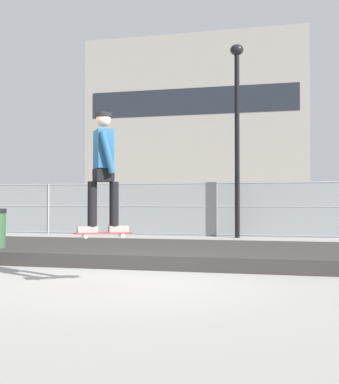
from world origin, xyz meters
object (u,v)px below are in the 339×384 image
object	(u,v)px
parked_car_mid	(293,211)
skater	(103,164)
skateboard	(103,233)
street_lamp	(237,116)
parked_car_near	(123,210)

from	to	relation	value
parked_car_mid	skater	bearing A→B (deg)	-101.72
skateboard	street_lamp	bearing A→B (deg)	84.78
skateboard	skater	size ratio (longest dim) A/B	0.46
skater	parked_car_near	bearing A→B (deg)	107.68
skateboard	parked_car_mid	size ratio (longest dim) A/B	0.17
skateboard	parked_car_near	distance (m)	13.51
parked_car_near	parked_car_mid	xyz separation A→B (m)	(6.80, 0.13, 0.00)
street_lamp	parked_car_mid	world-z (taller)	street_lamp
skateboard	street_lamp	xyz separation A→B (m)	(0.90, 9.81, 3.27)
parked_car_mid	skateboard	bearing A→B (deg)	-101.72
skater	parked_car_near	distance (m)	13.54
skater	street_lamp	size ratio (longest dim) A/B	0.27
skater	parked_car_near	xyz separation A→B (m)	(-4.10, 12.87, -0.85)
skateboard	skater	distance (m)	0.97
skateboard	parked_car_mid	distance (m)	13.28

